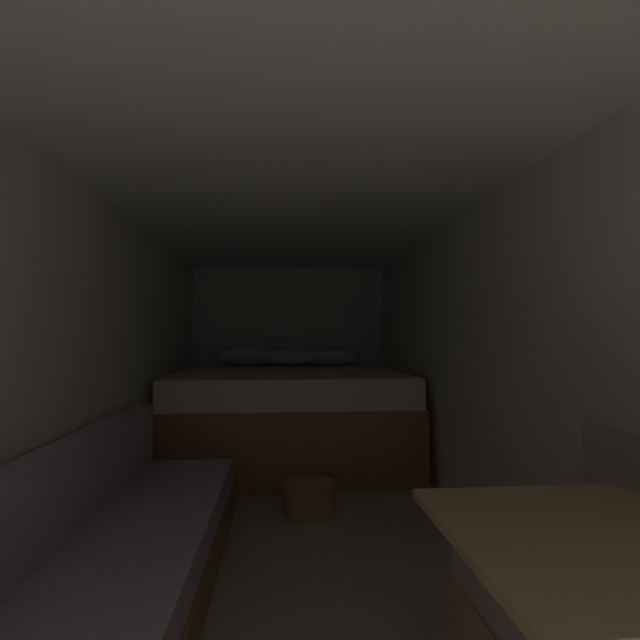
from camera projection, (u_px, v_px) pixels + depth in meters
ground_plane at (296, 546)px, 2.58m from camera, size 7.59×7.59×0.00m
wall_back at (289, 352)px, 5.43m from camera, size 2.31×0.05×1.97m
wall_left at (89, 370)px, 2.52m from camera, size 0.05×5.59×1.97m
wall_right at (489, 368)px, 2.71m from camera, size 0.05×5.59×1.97m
ceiling_slab at (297, 192)px, 2.65m from camera, size 2.31×5.59×0.05m
bed at (290, 413)px, 4.41m from camera, size 2.09×1.89×1.04m
sofa_left at (80, 604)px, 1.64m from camera, size 0.69×3.14×0.71m
dinette_table at (592, 580)px, 1.05m from camera, size 0.63×0.69×0.72m
wicker_basket at (310, 497)px, 3.07m from camera, size 0.34×0.34×0.20m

